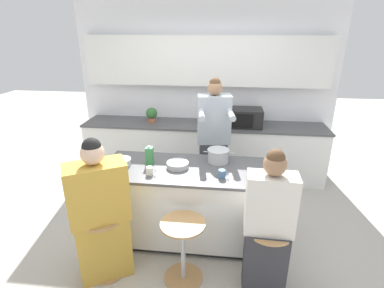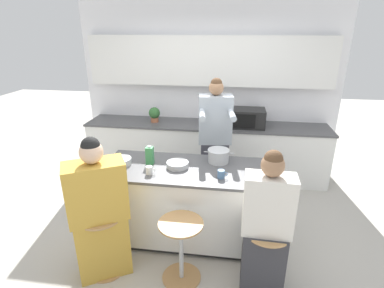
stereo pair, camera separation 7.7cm
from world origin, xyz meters
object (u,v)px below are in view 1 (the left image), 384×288
(coffee_cup_far, at_px, (222,174))
(fruit_bowl, at_px, (120,162))
(person_cooking, at_px, (213,147))
(banana_bunch, at_px, (274,180))
(kitchen_island, at_px, (191,203))
(potted_plant, at_px, (152,114))
(cooking_pot, at_px, (218,156))
(person_wrapped_blanket, at_px, (100,216))
(bar_stool_leftmost, at_px, (104,240))
(juice_carton, at_px, (150,156))
(person_seated_near, at_px, (268,231))
(bar_stool_rightmost, at_px, (267,253))
(bar_stool_center, at_px, (183,246))
(coffee_cup_near, at_px, (150,171))
(microwave, at_px, (244,118))

(coffee_cup_far, bearing_deg, fruit_bowl, 171.26)
(person_cooking, bearing_deg, banana_bunch, -62.74)
(kitchen_island, height_order, potted_plant, potted_plant)
(cooking_pot, height_order, banana_bunch, cooking_pot)
(kitchen_island, relative_size, person_wrapped_blanket, 1.35)
(banana_bunch, bearing_deg, bar_stool_leftmost, -165.05)
(cooking_pot, distance_m, juice_carton, 0.76)
(person_cooking, relative_size, juice_carton, 8.18)
(person_seated_near, relative_size, potted_plant, 5.90)
(bar_stool_leftmost, distance_m, bar_stool_rightmost, 1.55)
(bar_stool_center, bearing_deg, person_cooking, 81.46)
(bar_stool_rightmost, height_order, juice_carton, juice_carton)
(person_cooking, xyz_separation_m, cooking_pot, (0.08, -0.51, 0.10))
(potted_plant, bearing_deg, bar_stool_leftmost, -88.66)
(person_cooking, bearing_deg, bar_stool_center, -105.90)
(potted_plant, bearing_deg, kitchen_island, -62.83)
(coffee_cup_near, relative_size, potted_plant, 0.43)
(bar_stool_leftmost, relative_size, bar_stool_center, 1.00)
(bar_stool_center, distance_m, fruit_bowl, 1.15)
(coffee_cup_near, height_order, banana_bunch, coffee_cup_near)
(bar_stool_rightmost, xyz_separation_m, coffee_cup_far, (-0.44, 0.47, 0.55))
(fruit_bowl, bearing_deg, cooking_pot, 11.00)
(bar_stool_leftmost, bearing_deg, potted_plant, 91.34)
(banana_bunch, height_order, microwave, microwave)
(kitchen_island, xyz_separation_m, microwave, (0.63, 1.58, 0.57))
(bar_stool_center, xyz_separation_m, potted_plant, (-0.83, 2.26, 0.63))
(potted_plant, bearing_deg, banana_bunch, -47.57)
(banana_bunch, xyz_separation_m, potted_plant, (-1.67, 1.83, 0.11))
(bar_stool_center, relative_size, microwave, 1.20)
(person_seated_near, bearing_deg, cooking_pot, 120.50)
(person_seated_near, xyz_separation_m, banana_bunch, (0.09, 0.45, 0.27))
(fruit_bowl, bearing_deg, coffee_cup_near, -26.41)
(bar_stool_rightmost, distance_m, coffee_cup_far, 0.84)
(person_wrapped_blanket, relative_size, coffee_cup_far, 13.69)
(bar_stool_rightmost, bearing_deg, bar_stool_leftmost, -179.98)
(person_seated_near, bearing_deg, banana_bunch, 81.02)
(coffee_cup_far, height_order, banana_bunch, coffee_cup_far)
(bar_stool_center, relative_size, juice_carton, 3.02)
(person_seated_near, bearing_deg, person_cooking, 113.72)
(microwave, bearing_deg, person_wrapped_blanket, -121.92)
(juice_carton, xyz_separation_m, microwave, (1.09, 1.53, 0.03))
(bar_stool_leftmost, distance_m, coffee_cup_far, 1.32)
(coffee_cup_far, bearing_deg, coffee_cup_near, -178.67)
(kitchen_island, bearing_deg, person_wrapped_blanket, -139.20)
(coffee_cup_far, xyz_separation_m, banana_bunch, (0.51, -0.03, -0.02))
(person_wrapped_blanket, distance_m, juice_carton, 0.83)
(bar_stool_leftmost, bearing_deg, banana_bunch, 14.95)
(kitchen_island, height_order, bar_stool_rightmost, kitchen_island)
(microwave, bearing_deg, coffee_cup_near, -120.24)
(bar_stool_rightmost, xyz_separation_m, potted_plant, (-1.60, 2.26, 0.63))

